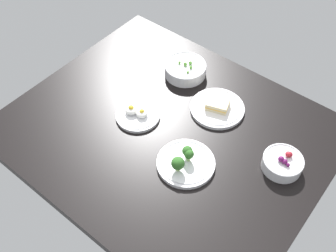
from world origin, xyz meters
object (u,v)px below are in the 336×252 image
at_px(plate_eggs, 137,114).
at_px(plate_broccoli, 185,162).
at_px(plate_sandwich, 217,107).
at_px(bowl_berries, 283,163).
at_px(bowl_peas, 185,69).

height_order(plate_eggs, plate_broccoli, plate_broccoli).
distance_m(plate_eggs, plate_broccoli, 0.30).
bearing_deg(plate_eggs, plate_sandwich, -134.71).
distance_m(plate_broccoli, bowl_berries, 0.34).
distance_m(plate_sandwich, plate_broccoli, 0.30).
bearing_deg(bowl_peas, plate_eggs, 90.44).
height_order(plate_sandwich, bowl_peas, bowl_peas).
xyz_separation_m(plate_eggs, plate_broccoli, (-0.29, 0.07, 0.01)).
bearing_deg(plate_sandwich, plate_broccoli, 101.99).
bearing_deg(bowl_berries, plate_sandwich, -14.73).
xyz_separation_m(plate_sandwich, bowl_berries, (-0.34, 0.09, 0.01)).
bearing_deg(plate_sandwich, bowl_peas, -21.09).
distance_m(bowl_peas, plate_broccoli, 0.48).
height_order(bowl_peas, plate_broccoli, plate_broccoli).
height_order(plate_sandwich, bowl_berries, bowl_berries).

